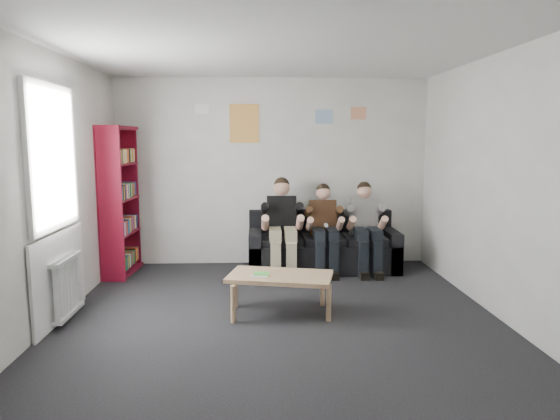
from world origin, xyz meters
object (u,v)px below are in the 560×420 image
at_px(person_right, 366,228).
at_px(person_middle, 324,229).
at_px(sofa, 322,249).
at_px(coffee_table, 280,279).
at_px(bookshelf, 120,201).
at_px(person_left, 282,227).

bearing_deg(person_right, person_middle, 178.99).
xyz_separation_m(sofa, person_middle, (0.00, -0.19, 0.32)).
xyz_separation_m(sofa, coffee_table, (-0.68, -1.84, 0.09)).
height_order(bookshelf, person_right, bookshelf).
bearing_deg(coffee_table, person_right, 52.60).
xyz_separation_m(bookshelf, coffee_table, (2.09, -1.73, -0.63)).
height_order(sofa, coffee_table, sofa).
distance_m(bookshelf, person_left, 2.22).
height_order(sofa, bookshelf, bookshelf).
bearing_deg(coffee_table, sofa, 69.64).
relative_size(bookshelf, person_left, 1.53).
bearing_deg(sofa, person_left, -161.32).
distance_m(coffee_table, person_middle, 1.80).
bearing_deg(person_left, person_right, 3.02).
bearing_deg(coffee_table, bookshelf, 140.31).
distance_m(sofa, person_left, 0.71).
relative_size(sofa, coffee_table, 1.94).
bearing_deg(person_middle, coffee_table, -114.32).
bearing_deg(sofa, person_right, -18.35).
bearing_deg(person_right, coffee_table, -128.31).
xyz_separation_m(sofa, person_left, (-0.58, -0.20, 0.36)).
xyz_separation_m(person_left, person_right, (1.15, 0.00, -0.02)).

